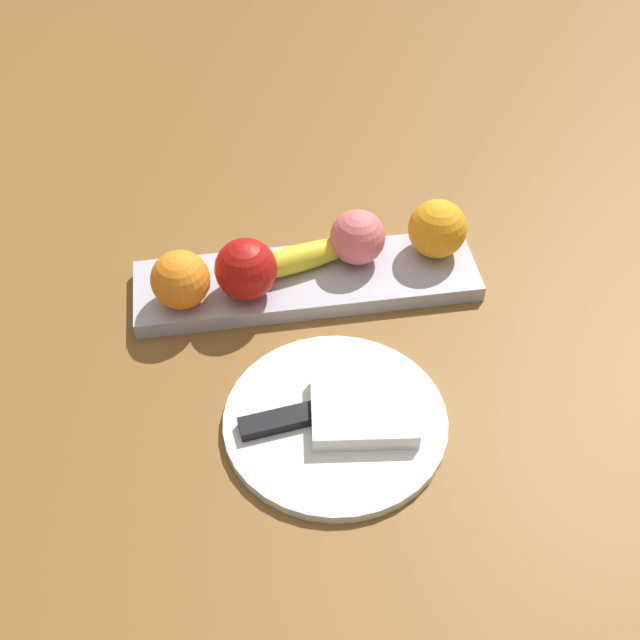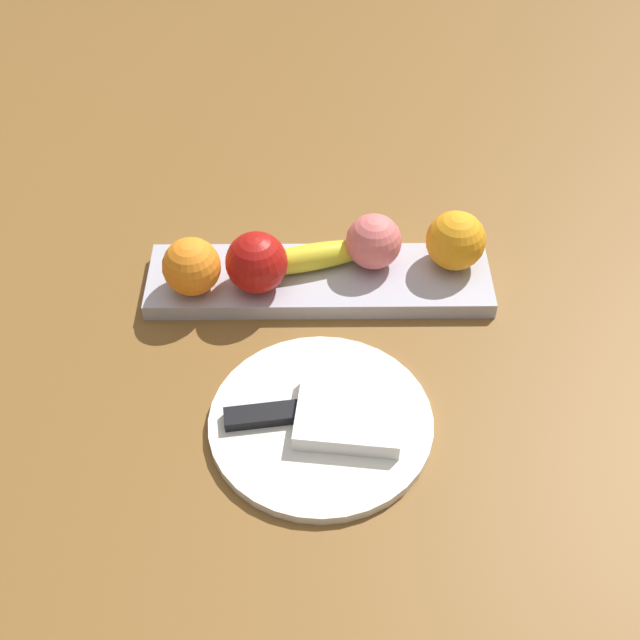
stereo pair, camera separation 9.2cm
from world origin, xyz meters
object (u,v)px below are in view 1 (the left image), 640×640
Objects in this scene: apple at (246,269)px; orange_near_apple at (181,280)px; peach at (358,237)px; knife at (296,417)px; banana at (294,260)px; folded_napkin at (363,409)px; orange_near_banana at (437,229)px; dinner_plate at (335,422)px; fruit_tray at (307,281)px.

apple is 0.08m from orange_near_apple.
peach is 0.26m from knife.
folded_napkin is at bearing 86.76° from banana.
banana reaches higher than knife.
dinner_plate is (-0.16, -0.23, -0.05)m from orange_near_banana.
folded_napkin is (-0.13, -0.23, -0.04)m from orange_near_banana.
banana is 2.50× the size of orange_near_apple.
orange_near_apple is (-0.08, -0.00, -0.00)m from apple.
banana is at bearing -173.24° from peach.
orange_near_banana reaches higher than peach.
orange_near_banana is at bearing 9.03° from apple.
orange_near_banana is (0.31, 0.04, 0.00)m from orange_near_apple.
orange_near_banana is at bearing 59.84° from folded_napkin.
orange_near_apple is 0.22m from peach.
folded_napkin is (0.18, -0.19, -0.03)m from orange_near_apple.
orange_near_apple is 0.95× the size of orange_near_banana.
banana is at bearing -177.53° from orange_near_banana.
fruit_tray is 6.06× the size of orange_near_apple.
orange_near_apple is at bearing 133.28° from folded_napkin.
folded_napkin is (0.04, -0.22, -0.02)m from banana.
apple is at bearing -165.66° from fruit_tray.
peach is 0.24m from folded_napkin.
apple reaches higher than fruit_tray.
fruit_tray is 0.21m from dinner_plate.
orange_near_apple is at bearing 112.57° from knife.
knife is (-0.07, 0.00, -0.01)m from folded_napkin.
knife is at bearing -131.94° from orange_near_banana.
apple is at bearing 118.00° from folded_napkin.
apple is 1.06× the size of orange_near_apple.
peach is at bearing 15.82° from apple.
orange_near_banana is (0.24, 0.04, -0.00)m from apple.
orange_near_banana is 0.66× the size of folded_napkin.
banana is (0.06, 0.03, -0.02)m from apple.
folded_napkin reaches higher than fruit_tray.
banana is at bearing 14.06° from orange_near_apple.
orange_near_apple reaches higher than peach.
orange_near_apple is (-0.15, -0.02, 0.04)m from fruit_tray.
banana is at bearing 75.27° from knife.
orange_near_banana is at bearing 7.58° from orange_near_apple.
dinner_plate is at bearing -90.00° from fruit_tray.
banana is 0.14m from orange_near_apple.
apple is 0.24m from orange_near_banana.
knife is at bearing 68.83° from banana.
dinner_plate is 2.17× the size of folded_napkin.
fruit_tray is 1.76× the size of dinner_plate.
knife is at bearing 177.12° from folded_napkin.
orange_near_apple reaches higher than knife.
peach is at bearing 179.01° from orange_near_banana.
dinner_plate is 0.04m from knife.
peach is (0.08, 0.01, 0.02)m from banana.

